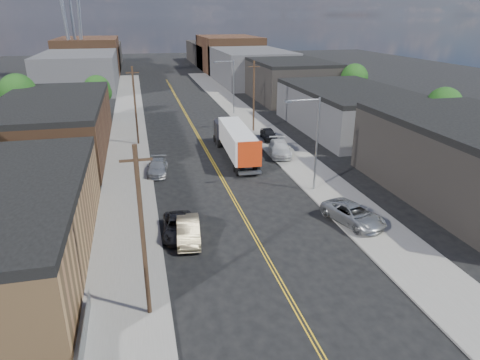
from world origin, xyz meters
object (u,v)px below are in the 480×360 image
car_left_c (178,227)px  car_right_lot_c (269,134)px  car_right_lot_b (280,148)px  semi_truck (234,139)px  car_left_d (157,167)px  car_right_lot_a (353,214)px  car_left_b (188,231)px

car_left_c → car_right_lot_c: size_ratio=1.14×
car_left_c → car_right_lot_b: size_ratio=0.87×
car_left_c → car_right_lot_b: (13.87, 16.95, 0.29)m
car_right_lot_b → car_right_lot_c: bearing=95.4°
semi_truck → car_right_lot_b: size_ratio=2.61×
car_right_lot_c → car_left_d: bearing=-143.8°
car_left_c → car_right_lot_a: 13.96m
semi_truck → car_left_d: semi_truck is taller
car_left_c → car_right_lot_c: bearing=63.3°
car_left_b → car_right_lot_b: (13.20, 18.00, 0.19)m
semi_truck → car_left_d: size_ratio=3.03×
car_left_b → car_left_d: car_left_b is taller
semi_truck → car_right_lot_b: semi_truck is taller
semi_truck → car_left_d: bearing=-155.0°
semi_truck → car_left_c: size_ratio=3.02×
semi_truck → car_left_b: (-7.86, -19.11, -1.42)m
car_left_d → car_right_lot_c: size_ratio=1.13×
car_left_d → car_right_lot_b: (14.60, 2.74, 0.26)m
car_left_b → car_left_d: (-1.40, 15.26, -0.08)m
car_left_b → car_right_lot_c: size_ratio=1.10×
car_left_b → car_right_lot_a: size_ratio=0.85×
car_left_c → car_right_lot_a: car_right_lot_a is taller
car_right_lot_c → car_right_lot_a: bearing=-87.5°
semi_truck → car_left_c: 20.03m
car_right_lot_a → car_left_b: bearing=160.1°
semi_truck → car_right_lot_c: semi_truck is taller
car_left_b → car_right_lot_c: (13.92, 24.86, 0.10)m
car_right_lot_a → car_left_d: bearing=115.2°
car_right_lot_c → semi_truck: bearing=-132.4°
car_left_c → car_right_lot_c: car_right_lot_c is taller
car_left_b → car_right_lot_a: bearing=3.1°
car_right_lot_c → car_left_b: bearing=-115.1°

